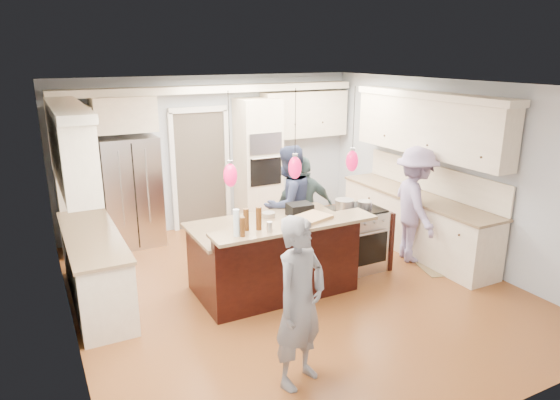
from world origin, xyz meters
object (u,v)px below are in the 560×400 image
(kitchen_island, at_px, (273,256))
(person_bar_end, at_px, (300,303))
(refrigerator, at_px, (131,192))
(person_far_left, at_px, (288,205))
(island_range, at_px, (357,238))

(kitchen_island, relative_size, person_bar_end, 1.25)
(refrigerator, xyz_separation_m, person_bar_end, (0.65, -4.44, -0.06))
(person_far_left, bearing_deg, refrigerator, -56.96)
(person_bar_end, bearing_deg, person_far_left, 41.68)
(person_bar_end, bearing_deg, kitchen_island, 48.57)
(refrigerator, height_order, kitchen_island, refrigerator)
(refrigerator, bearing_deg, person_bar_end, -81.67)
(kitchen_island, xyz_separation_m, person_far_left, (0.65, 0.78, 0.41))
(island_range, relative_size, person_far_left, 0.52)
(refrigerator, relative_size, kitchen_island, 0.86)
(kitchen_island, distance_m, island_range, 1.41)
(refrigerator, bearing_deg, person_far_left, -42.55)
(kitchen_island, xyz_separation_m, person_bar_end, (-0.65, -1.87, 0.36))
(refrigerator, bearing_deg, kitchen_island, -63.09)
(person_far_left, bearing_deg, kitchen_island, 35.85)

